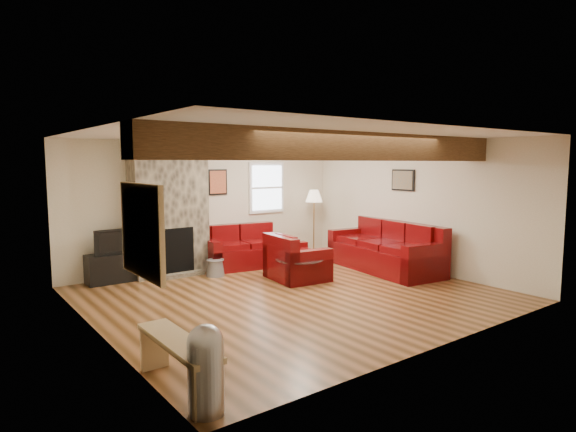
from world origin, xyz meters
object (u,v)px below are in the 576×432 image
sofa_three (384,246)px  television (115,241)px  coffee_table (300,270)px  loveseat (244,246)px  floor_lamp (314,200)px  armchair_red (297,257)px  tv_cabinet (117,267)px

sofa_three → television: 5.00m
television → coffee_table: bearing=-37.4°
loveseat → floor_lamp: 2.06m
loveseat → sofa_three: bearing=-34.0°
coffee_table → loveseat: bearing=94.4°
sofa_three → armchair_red: sofa_three is taller
tv_cabinet → television: 0.47m
floor_lamp → loveseat: bearing=-178.9°
sofa_three → television: television is taller
sofa_three → television: bearing=-108.7°
television → loveseat: bearing=-7.0°
loveseat → coffee_table: bearing=-76.2°
armchair_red → television: size_ratio=1.31×
loveseat → television: bearing=-177.7°
coffee_table → sofa_three: bearing=-7.5°
loveseat → armchair_red: (0.22, -1.48, -0.01)m
coffee_table → tv_cabinet: size_ratio=0.85×
television → floor_lamp: 4.36m
floor_lamp → armchair_red: bearing=-137.6°
sofa_three → floor_lamp: size_ratio=1.63×
sofa_three → tv_cabinet: 5.00m
tv_cabinet → television: (0.00, 0.00, 0.47)m
loveseat → tv_cabinet: loveseat is taller
coffee_table → television: size_ratio=1.12×
coffee_table → floor_lamp: 2.66m
sofa_three → floor_lamp: 2.12m
sofa_three → coffee_table: (-1.90, 0.25, -0.26)m
coffee_table → floor_lamp: size_ratio=0.58×
loveseat → floor_lamp: (1.88, 0.04, 0.86)m
sofa_three → tv_cabinet: bearing=-108.7°
armchair_red → tv_cabinet: size_ratio=0.99×
sofa_three → coffee_table: bearing=-89.9°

